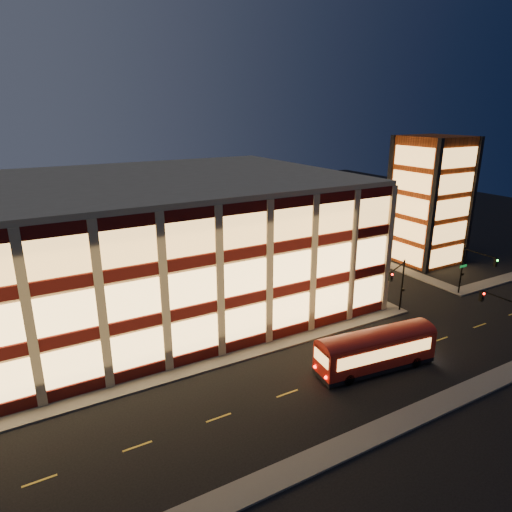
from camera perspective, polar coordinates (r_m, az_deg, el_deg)
ground at (r=40.65m, az=-5.78°, el=-14.14°), size 200.00×200.00×0.00m
sidewalk_office_south at (r=40.51m, az=-10.38°, el=-14.36°), size 54.00×2.00×0.15m
sidewalk_office_east at (r=64.56m, az=6.75°, el=-1.60°), size 2.00×30.00×0.15m
sidewalk_tower_south at (r=66.30m, az=27.21°, el=-3.01°), size 14.00×2.00×0.15m
sidewalk_tower_west at (r=71.36m, az=13.89°, el=-0.10°), size 2.00×30.00×0.15m
sidewalk_near at (r=31.52m, az=4.98°, el=-25.03°), size 100.00×2.00×0.15m
office_building at (r=51.78m, az=-16.71°, el=1.16°), size 50.45×30.45×14.50m
stair_tower at (r=70.18m, az=20.84°, el=6.48°), size 8.60×8.60×18.00m
traffic_signal_far at (r=51.01m, az=17.37°, el=-2.88°), size 3.79×1.87×6.00m
traffic_signal_right at (r=59.01m, az=25.54°, el=-1.05°), size 1.20×4.37×6.00m
traffic_signal_near at (r=45.85m, az=28.77°, el=-6.72°), size 0.32×4.45×6.00m
trolley_bus at (r=41.11m, az=14.75°, el=-11.03°), size 11.02×3.95×3.65m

